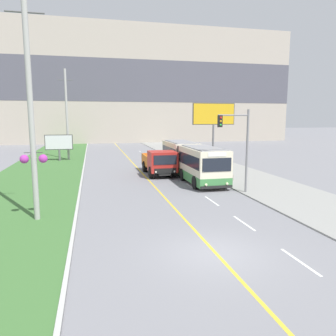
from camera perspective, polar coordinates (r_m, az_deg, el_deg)
The scene contains 14 objects.
ground_plane at distance 13.39m, azimuth 8.35°, elevation -14.49°, with size 300.00×300.00×0.00m, color slate.
lane_marking_centre at distance 15.57m, azimuth 6.47°, elevation -11.05°, with size 2.88×140.00×0.01m.
apartment_block_background at distance 74.00m, azimuth -9.71°, elevation 14.06°, with size 80.00×8.04×24.67m.
city_bus at distance 29.40m, azimuth 3.97°, elevation 1.36°, with size 2.61×12.87×2.97m.
dump_truck at distance 29.93m, azimuth -1.33°, elevation 0.88°, with size 2.47×6.34×2.34m.
utility_pole_near at distance 17.84m, azimuth -22.77°, elevation 8.67°, with size 1.80×0.44×11.62m.
utility_pole_far at distance 43.31m, azimuth -17.21°, elevation 8.87°, with size 1.80×0.28×11.25m.
traffic_light_mast at distance 23.10m, azimuth 12.22°, elevation 4.70°, with size 2.28×0.32×5.84m.
billboard_large at distance 43.44m, azimuth 7.96°, elevation 8.98°, with size 5.69×0.24×7.17m.
billboard_small at distance 42.53m, azimuth -18.47°, elevation 4.15°, with size 3.30×0.24×3.24m.
planter_round_near at distance 27.94m, azimuth 10.47°, elevation -1.12°, with size 0.92×0.92×1.09m.
planter_round_second at distance 32.95m, azimuth 6.60°, elevation 0.48°, with size 0.96×0.96×1.13m.
planter_round_third at distance 38.17m, azimuth 4.14°, elevation 1.62°, with size 0.94×0.94×1.12m.
planter_round_far at distance 43.38m, azimuth 1.90°, elevation 2.51°, with size 0.95×0.95×1.14m.
Camera 1 is at (-4.58, -11.44, 5.25)m, focal length 35.00 mm.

